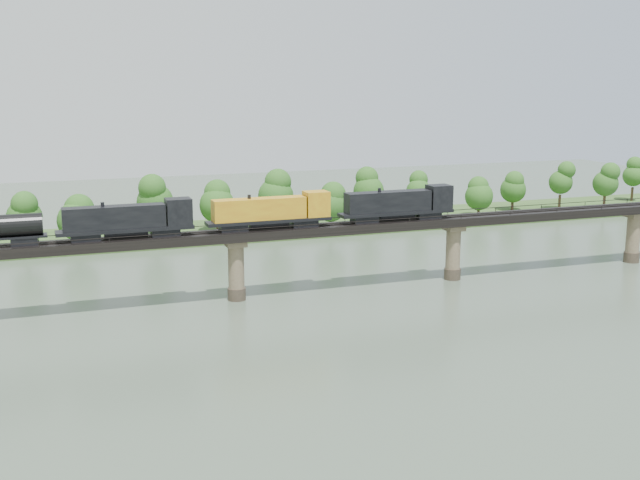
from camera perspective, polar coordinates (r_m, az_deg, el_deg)
name	(u,v)px	position (r m, az deg, el deg)	size (l,w,h in m)	color
ground	(294,359)	(105.08, -1.89, -8.46)	(400.00, 400.00, 0.00)	#3C4C3B
far_bank	(177,234)	(184.87, -10.11, 0.41)	(300.00, 24.00, 1.60)	#2C491D
bridge	(236,267)	(131.21, -5.98, -1.95)	(236.00, 30.00, 11.50)	#473A2D
bridge_superstructure	(235,229)	(129.88, -6.04, 0.77)	(220.00, 4.90, 0.75)	black
far_treeline	(142,204)	(177.94, -12.56, 2.51)	(289.06, 17.54, 13.60)	#382619
freight_train	(224,215)	(129.03, -6.83, 1.79)	(84.10, 3.28, 5.79)	black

